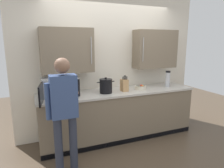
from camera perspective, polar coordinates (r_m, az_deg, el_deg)
name	(u,v)px	position (r m, az deg, el deg)	size (l,w,h in m)	color
ground_plane	(134,152)	(3.52, 6.16, -18.77)	(9.15, 9.15, 0.00)	#4C3D2D
back_wall_tiled	(112,60)	(3.92, -0.05, 6.86)	(3.68, 0.44, 2.73)	beige
counter_unit	(118,114)	(3.84, 1.82, -8.56)	(2.92, 0.70, 0.91)	#756651
microwave_oven	(58,87)	(3.42, -15.07, -0.86)	(0.66, 0.78, 0.31)	#B7BABF
stock_pot	(106,86)	(3.52, -1.76, -0.56)	(0.32, 0.23, 0.28)	black
fruit_bowl	(141,87)	(3.84, 8.18, -0.93)	(0.21, 0.21, 0.10)	beige
knife_block	(124,85)	(3.67, 3.53, -0.32)	(0.11, 0.15, 0.30)	tan
thermos_flask	(168,79)	(4.16, 15.60, 1.43)	(0.09, 0.09, 0.32)	#B7BABF
person_figure	(64,107)	(2.73, -13.57, -6.34)	(0.44, 0.56, 1.60)	#282D3D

